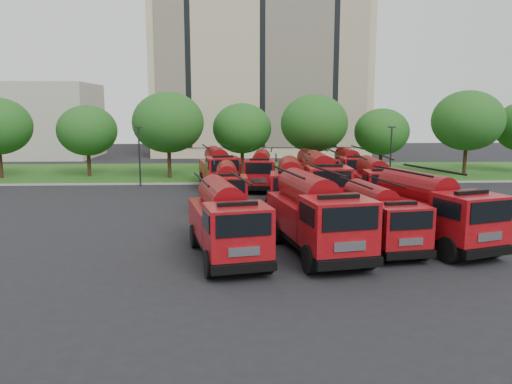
% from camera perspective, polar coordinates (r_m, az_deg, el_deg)
% --- Properties ---
extents(ground, '(140.00, 140.00, 0.00)m').
position_cam_1_polar(ground, '(27.05, 1.46, -4.75)').
color(ground, black).
rests_on(ground, ground).
extents(lawn, '(70.00, 16.00, 0.12)m').
position_cam_1_polar(lawn, '(52.60, -0.52, 2.32)').
color(lawn, '#164412').
rests_on(lawn, ground).
extents(curb, '(70.00, 0.30, 0.14)m').
position_cam_1_polar(curb, '(44.58, -0.15, 1.02)').
color(curb, gray).
rests_on(curb, ground).
extents(apartment_building, '(30.00, 14.18, 25.00)m').
position_cam_1_polar(apartment_building, '(74.42, 0.42, 14.04)').
color(apartment_building, tan).
rests_on(apartment_building, ground).
extents(side_building, '(18.00, 12.00, 10.00)m').
position_cam_1_polar(side_building, '(75.60, -24.64, 7.42)').
color(side_building, '#A8A195').
rests_on(side_building, ground).
extents(tree_1, '(5.71, 5.71, 6.98)m').
position_cam_1_polar(tree_1, '(51.19, -18.74, 6.66)').
color(tree_1, '#382314').
rests_on(tree_1, ground).
extents(tree_2, '(6.72, 6.72, 8.22)m').
position_cam_1_polar(tree_2, '(48.06, -10.00, 7.83)').
color(tree_2, '#382314').
rests_on(tree_2, ground).
extents(tree_3, '(5.88, 5.88, 7.19)m').
position_cam_1_polar(tree_3, '(50.20, -1.60, 7.27)').
color(tree_3, '#382314').
rests_on(tree_3, ground).
extents(tree_4, '(6.55, 6.55, 8.01)m').
position_cam_1_polar(tree_4, '(49.30, 6.67, 7.79)').
color(tree_4, '#382314').
rests_on(tree_4, ground).
extents(tree_5, '(5.46, 5.46, 6.68)m').
position_cam_1_polar(tree_5, '(51.88, 14.18, 6.69)').
color(tree_5, '#382314').
rests_on(tree_5, ground).
extents(tree_6, '(6.89, 6.89, 8.42)m').
position_cam_1_polar(tree_6, '(53.32, 23.03, 7.52)').
color(tree_6, '#382314').
rests_on(tree_6, ground).
extents(lamp_post_0, '(0.60, 0.25, 5.11)m').
position_cam_1_polar(lamp_post_0, '(44.27, -13.20, 4.40)').
color(lamp_post_0, black).
rests_on(lamp_post_0, ground).
extents(lamp_post_1, '(0.60, 0.25, 5.11)m').
position_cam_1_polar(lamp_post_1, '(45.67, 15.15, 4.47)').
color(lamp_post_1, black).
rests_on(lamp_post_1, ground).
extents(fire_truck_0, '(3.99, 7.75, 3.36)m').
position_cam_1_polar(fire_truck_0, '(22.53, -3.46, -3.26)').
color(fire_truck_0, black).
rests_on(fire_truck_0, ground).
extents(fire_truck_1, '(4.15, 8.28, 3.60)m').
position_cam_1_polar(fire_truck_1, '(23.29, 6.84, -2.57)').
color(fire_truck_1, black).
rests_on(fire_truck_1, ground).
extents(fire_truck_2, '(3.21, 6.81, 2.98)m').
position_cam_1_polar(fire_truck_2, '(24.80, 13.81, -2.78)').
color(fire_truck_2, black).
rests_on(fire_truck_2, ground).
extents(fire_truck_3, '(4.83, 8.11, 3.50)m').
position_cam_1_polar(fire_truck_3, '(25.99, 19.35, -1.91)').
color(fire_truck_3, black).
rests_on(fire_truck_3, ground).
extents(fire_truck_4, '(2.66, 6.79, 3.05)m').
position_cam_1_polar(fire_truck_4, '(32.94, -3.29, 0.55)').
color(fire_truck_4, black).
rests_on(fire_truck_4, ground).
extents(fire_truck_5, '(3.21, 7.63, 3.39)m').
position_cam_1_polar(fire_truck_5, '(32.39, 3.95, 0.69)').
color(fire_truck_5, black).
rests_on(fire_truck_5, ground).
extents(fire_truck_6, '(2.95, 7.94, 3.61)m').
position_cam_1_polar(fire_truck_6, '(34.43, 7.45, 1.35)').
color(fire_truck_6, black).
rests_on(fire_truck_6, ground).
extents(fire_truck_7, '(2.89, 7.22, 3.23)m').
position_cam_1_polar(fire_truck_7, '(35.26, 13.49, 1.05)').
color(fire_truck_7, black).
rests_on(fire_truck_7, ground).
extents(fire_truck_8, '(3.80, 7.70, 3.36)m').
position_cam_1_polar(fire_truck_8, '(42.31, -4.31, 2.75)').
color(fire_truck_8, black).
rests_on(fire_truck_8, ground).
extents(fire_truck_9, '(3.05, 7.07, 3.13)m').
position_cam_1_polar(fire_truck_9, '(41.69, 0.55, 2.52)').
color(fire_truck_9, black).
rests_on(fire_truck_9, ground).
extents(fire_truck_10, '(3.27, 7.00, 3.07)m').
position_cam_1_polar(fire_truck_10, '(43.24, 6.68, 2.66)').
color(fire_truck_10, black).
rests_on(fire_truck_10, ground).
extents(fire_truck_11, '(2.59, 6.97, 3.16)m').
position_cam_1_polar(fire_truck_11, '(44.42, 10.65, 2.81)').
color(fire_truck_11, black).
rests_on(fire_truck_11, ground).
extents(firefighter_0, '(0.79, 0.76, 1.74)m').
position_cam_1_polar(firefighter_0, '(24.61, 20.15, -6.80)').
color(firefighter_0, '#AD160D').
rests_on(firefighter_0, ground).
extents(firefighter_1, '(0.79, 0.55, 1.48)m').
position_cam_1_polar(firefighter_1, '(21.19, 6.42, -8.88)').
color(firefighter_1, '#AD160D').
rests_on(firefighter_1, ground).
extents(firefighter_2, '(0.96, 1.16, 1.73)m').
position_cam_1_polar(firefighter_2, '(25.58, 24.61, -6.48)').
color(firefighter_2, '#AD160D').
rests_on(firefighter_2, ground).
extents(firefighter_3, '(1.19, 0.89, 1.65)m').
position_cam_1_polar(firefighter_3, '(29.53, 22.33, -4.25)').
color(firefighter_3, black).
rests_on(firefighter_3, ground).
extents(firefighter_4, '(0.98, 0.91, 1.68)m').
position_cam_1_polar(firefighter_4, '(31.34, 1.60, -2.76)').
color(firefighter_4, black).
rests_on(firefighter_4, ground).
extents(firefighter_5, '(1.92, 1.04, 1.97)m').
position_cam_1_polar(firefighter_5, '(36.40, 19.16, -1.56)').
color(firefighter_5, '#AD160D').
rests_on(firefighter_5, ground).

